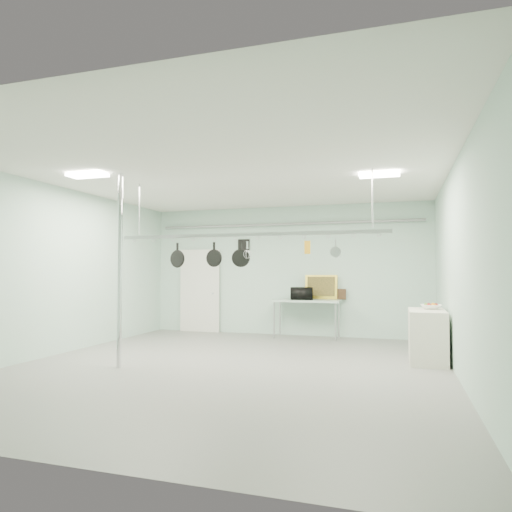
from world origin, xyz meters
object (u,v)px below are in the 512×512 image
(coffee_canister, at_px, (305,295))
(skillet_right, at_px, (241,254))
(chrome_pole, at_px, (120,270))
(microwave, at_px, (302,294))
(skillet_mid, at_px, (214,254))
(fruit_bowl, at_px, (431,307))
(prep_table, at_px, (307,303))
(pot_rack, at_px, (247,233))
(skillet_left, at_px, (177,255))
(side_cabinet, at_px, (427,336))

(coffee_canister, distance_m, skillet_right, 3.40)
(chrome_pole, height_order, skillet_right, chrome_pole)
(microwave, distance_m, skillet_mid, 3.46)
(chrome_pole, distance_m, fruit_bowl, 5.42)
(fruit_bowl, bearing_deg, prep_table, 142.11)
(chrome_pole, distance_m, pot_rack, 2.19)
(prep_table, distance_m, fruit_bowl, 3.33)
(prep_table, xyz_separation_m, coffee_canister, (-0.03, -0.04, 0.19))
(prep_table, relative_size, pot_rack, 0.33)
(coffee_canister, distance_m, skillet_mid, 3.51)
(skillet_right, bearing_deg, chrome_pole, -166.53)
(chrome_pole, height_order, coffee_canister, chrome_pole)
(pot_rack, relative_size, skillet_right, 11.06)
(pot_rack, relative_size, skillet_left, 10.86)
(skillet_mid, xyz_separation_m, skillet_right, (0.50, 0.00, -0.01))
(fruit_bowl, distance_m, skillet_mid, 3.95)
(fruit_bowl, bearing_deg, side_cabinet, -117.18)
(pot_rack, relative_size, microwave, 9.18)
(coffee_canister, xyz_separation_m, skillet_right, (-0.47, -3.26, 0.85))
(pot_rack, relative_size, skillet_mid, 11.72)
(skillet_right, bearing_deg, skillet_mid, 166.84)
(skillet_right, bearing_deg, fruit_bowl, 8.65)
(side_cabinet, xyz_separation_m, microwave, (-2.65, 2.14, 0.60))
(chrome_pole, xyz_separation_m, prep_table, (2.30, 4.20, -0.77))
(skillet_mid, bearing_deg, pot_rack, 6.72)
(coffee_canister, height_order, fruit_bowl, coffee_canister)
(side_cabinet, distance_m, microwave, 3.46)
(side_cabinet, distance_m, coffee_canister, 3.42)
(skillet_mid, bearing_deg, skillet_left, -173.28)
(coffee_canister, bearing_deg, chrome_pole, -118.59)
(side_cabinet, distance_m, skillet_right, 3.54)
(coffee_canister, relative_size, skillet_mid, 0.56)
(prep_table, relative_size, coffee_canister, 7.03)
(side_cabinet, xyz_separation_m, pot_rack, (-2.95, -1.10, 1.78))
(prep_table, bearing_deg, side_cabinet, -40.79)
(chrome_pole, relative_size, prep_table, 2.00)
(chrome_pole, distance_m, microwave, 4.72)
(prep_table, relative_size, skillet_right, 3.69)
(prep_table, relative_size, fruit_bowl, 4.60)
(chrome_pole, relative_size, pot_rack, 0.67)
(chrome_pole, relative_size, skillet_left, 7.24)
(prep_table, bearing_deg, skillet_mid, -106.86)
(skillet_mid, bearing_deg, fruit_bowl, 25.78)
(chrome_pole, height_order, fruit_bowl, chrome_pole)
(pot_rack, xyz_separation_m, skillet_right, (-0.10, 0.00, -0.36))
(microwave, height_order, fruit_bowl, microwave)
(pot_rack, distance_m, skillet_right, 0.38)
(skillet_left, bearing_deg, prep_table, 75.84)
(fruit_bowl, bearing_deg, pot_rack, -157.51)
(skillet_left, bearing_deg, skillet_mid, 13.24)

